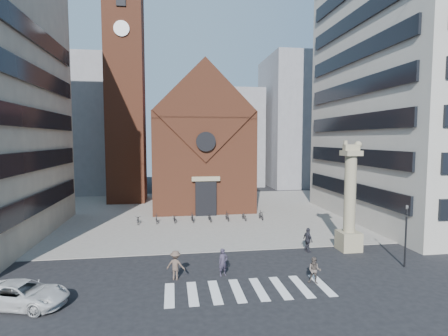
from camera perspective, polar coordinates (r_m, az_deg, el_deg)
The scene contains 24 objects.
ground at distance 24.26m, azimuth 1.06°, elevation -16.49°, with size 120.00×120.00×0.00m, color black.
piazza at distance 42.39m, azimuth -3.24°, elevation -7.19°, with size 46.00×30.00×0.05m, color gray.
zebra_crossing at distance 21.64m, azimuth 3.98°, elevation -19.21°, with size 10.20×3.20×0.01m, color white, non-canonical shape.
church at distance 47.49m, azimuth -3.96°, elevation 3.77°, with size 12.00×16.65×18.00m.
campanile at distance 51.15m, azimuth -15.79°, elevation 12.38°, with size 5.50×5.50×31.20m.
building_right at distance 44.71m, azimuth 30.98°, elevation 13.37°, with size 18.00×22.00×32.00m, color #AAA49A.
bg_block_left at distance 64.42m, azimuth -23.24°, elevation 6.34°, with size 16.00×14.00×22.00m, color gray.
bg_block_mid at distance 68.00m, azimuth -0.24°, elevation 4.93°, with size 14.00×12.00×18.00m, color gray.
bg_block_right at distance 69.34m, azimuth 13.43°, elevation 7.28°, with size 16.00×14.00×24.00m, color gray.
lion_column at distance 29.30m, azimuth 19.83°, elevation -6.02°, with size 1.63×1.60×8.68m.
traffic_light at distance 27.29m, azimuth 27.55°, elevation -9.58°, with size 0.13×0.16×4.30m.
white_car at distance 22.16m, azimuth -30.08°, elevation -17.43°, with size 2.19×4.75×1.32m, color silver.
pedestrian_0 at distance 23.25m, azimuth -0.14°, elevation -15.13°, with size 0.64×0.42×1.77m, color #2F2939.
pedestrian_1 at distance 22.82m, azimuth 14.56°, elevation -15.88°, with size 0.79×0.61×1.62m, color #524741.
pedestrian_2 at distance 28.45m, azimuth 13.54°, elevation -11.37°, with size 1.12×0.47×1.91m, color #28272F.
pedestrian_3 at distance 22.87m, azimuth -7.90°, elevation -15.43°, with size 1.19×0.68×1.84m, color brown.
scooter_0 at distance 37.51m, azimuth -13.85°, elevation -8.18°, with size 0.57×1.64×0.86m, color black.
scooter_1 at distance 37.37m, azimuth -10.97°, elevation -8.11°, with size 0.45×1.59×0.96m, color black.
scooter_2 at distance 37.35m, azimuth -8.08°, elevation -8.15°, with size 0.57×1.64×0.86m, color black.
scooter_3 at distance 37.39m, azimuth -5.19°, elevation -8.03°, with size 0.45×1.59×0.96m, color black.
scooter_4 at distance 37.55m, azimuth -2.32°, elevation -8.03°, with size 0.57×1.64×0.86m, color black.
scooter_5 at distance 37.78m, azimuth 0.53°, elevation -7.88°, with size 0.45×1.59×0.96m, color black.
scooter_6 at distance 38.12m, azimuth 3.32°, elevation -7.84°, with size 0.57×1.64×0.86m, color black.
scooter_7 at distance 38.53m, azimuth 6.07°, elevation -7.66°, with size 0.45×1.59×0.96m, color black.
Camera 1 is at (-3.77, -22.30, 8.79)m, focal length 28.00 mm.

